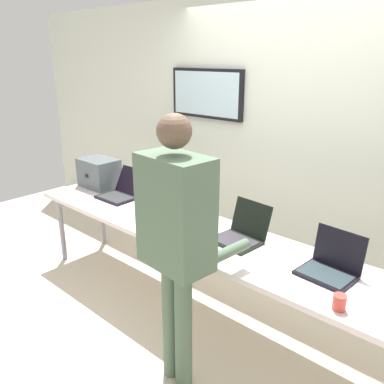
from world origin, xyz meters
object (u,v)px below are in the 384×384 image
Objects in this scene: workbench at (210,241)px; equipment_box at (99,173)px; laptop_station_0 at (122,191)px; laptop_station_2 at (241,232)px; laptop_station_1 at (175,210)px; coffee_mug at (339,302)px; laptop_station_3 at (331,265)px; person at (177,231)px.

equipment_box reaches higher than workbench.
laptop_station_0 is 1.42m from laptop_station_2.
coffee_mug is at bearing -12.16° from laptop_station_1.
laptop_station_1 is 1.02× the size of laptop_station_2.
person is at bearing -133.14° from laptop_station_3.
laptop_station_1 is at bearing -179.57° from laptop_station_2.
laptop_station_0 reaches higher than coffee_mug.
coffee_mug is (2.30, -0.36, -0.01)m from laptop_station_0.
workbench is 1.20m from laptop_station_0.
workbench is 0.27m from laptop_station_2.
equipment_box reaches higher than laptop_station_0.
laptop_station_1 is (1.16, -0.07, -0.08)m from equipment_box.
workbench is 9.34× the size of equipment_box.
laptop_station_3 is at bearing -1.24° from laptop_station_2.
person is (0.04, -0.72, 0.26)m from laptop_station_2.
equipment_box is at bearing 178.13° from laptop_station_2.
person is at bearing -156.44° from coffee_mug.
equipment_box is 2.55m from laptop_station_3.
laptop_station_0 is at bearing 179.57° from laptop_station_2.
person reaches higher than equipment_box.
laptop_station_2 is 0.95m from coffee_mug.
person is 0.97m from coffee_mug.
equipment_box is at bearing 173.43° from laptop_station_0.
laptop_station_3 is (2.54, -0.08, -0.09)m from equipment_box.
laptop_station_0 is (0.43, -0.05, -0.09)m from equipment_box.
laptop_station_2 is 4.23× the size of coffee_mug.
equipment_box is at bearing 176.78° from laptop_station_1.
laptop_station_2 is at bearing 0.43° from laptop_station_1.
laptop_station_3 is at bearing 4.96° from workbench.
laptop_station_1 is 1.61m from coffee_mug.
laptop_station_0 is 1.07× the size of laptop_station_2.
person is (-0.66, -0.70, 0.26)m from laptop_station_3.
equipment_box reaches higher than laptop_station_2.
workbench is at bearing -175.04° from laptop_station_3.
coffee_mug reaches higher than workbench.
laptop_station_0 is at bearing -6.57° from equipment_box.
laptop_station_3 is 3.99× the size of coffee_mug.
laptop_station_1 is 4.30× the size of coffee_mug.
equipment_box is 0.44m from laptop_station_0.
laptop_station_2 is (0.22, 0.09, 0.11)m from workbench.
coffee_mug is at bearing -21.20° from laptop_station_2.
laptop_station_3 is (0.92, 0.08, 0.10)m from workbench.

